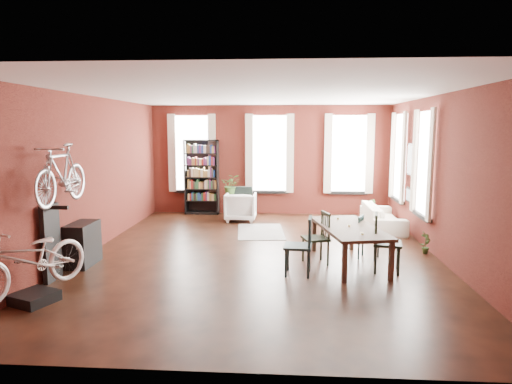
# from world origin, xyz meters

# --- Properties ---
(room) EXTENTS (9.00, 9.04, 3.22)m
(room) POSITION_xyz_m (0.25, 0.62, 2.14)
(room) COLOR black
(room) RESTS_ON ground
(dining_table) EXTENTS (1.37, 2.27, 0.72)m
(dining_table) POSITION_xyz_m (1.69, -0.53, 0.36)
(dining_table) COLOR #49382B
(dining_table) RESTS_ON ground
(dining_chair_a) EXTENTS (0.51, 0.51, 1.02)m
(dining_chair_a) POSITION_xyz_m (0.72, -1.20, 0.51)
(dining_chair_a) COLOR #1B393C
(dining_chair_a) RESTS_ON ground
(dining_chair_b) EXTENTS (0.56, 0.56, 0.98)m
(dining_chair_b) POSITION_xyz_m (1.07, -0.52, 0.49)
(dining_chair_b) COLOR black
(dining_chair_b) RESTS_ON ground
(dining_chair_c) EXTENTS (0.56, 0.56, 1.04)m
(dining_chair_c) POSITION_xyz_m (2.31, -0.93, 0.52)
(dining_chair_c) COLOR black
(dining_chair_c) RESTS_ON ground
(dining_chair_d) EXTENTS (0.50, 0.50, 0.83)m
(dining_chair_d) POSITION_xyz_m (2.13, -0.12, 0.42)
(dining_chair_d) COLOR #1B3B3C
(dining_chair_d) RESTS_ON ground
(bookshelf) EXTENTS (1.00, 0.32, 2.20)m
(bookshelf) POSITION_xyz_m (-2.00, 4.30, 1.10)
(bookshelf) COLOR black
(bookshelf) RESTS_ON ground
(white_armchair) EXTENTS (0.83, 0.78, 0.85)m
(white_armchair) POSITION_xyz_m (-0.75, 3.38, 0.43)
(white_armchair) COLOR silver
(white_armchair) RESTS_ON ground
(cream_sofa) EXTENTS (0.61, 2.08, 0.81)m
(cream_sofa) POSITION_xyz_m (2.95, 2.60, 0.41)
(cream_sofa) COLOR beige
(cream_sofa) RESTS_ON ground
(striped_rug) EXTENTS (1.28, 1.87, 0.01)m
(striped_rug) POSITION_xyz_m (-0.12, 2.03, 0.01)
(striped_rug) COLOR black
(striped_rug) RESTS_ON ground
(bike_trainer) EXTENTS (0.71, 0.71, 0.16)m
(bike_trainer) POSITION_xyz_m (-3.18, -2.78, 0.08)
(bike_trainer) COLOR black
(bike_trainer) RESTS_ON ground
(bike_wall_rack) EXTENTS (0.16, 0.60, 1.30)m
(bike_wall_rack) POSITION_xyz_m (-3.40, -1.80, 0.65)
(bike_wall_rack) COLOR black
(bike_wall_rack) RESTS_ON ground
(console_table) EXTENTS (0.40, 0.80, 0.80)m
(console_table) POSITION_xyz_m (-3.28, -0.90, 0.40)
(console_table) COLOR black
(console_table) RESTS_ON ground
(plant_stand) EXTENTS (0.41, 0.41, 0.64)m
(plant_stand) POSITION_xyz_m (-1.09, 3.71, 0.32)
(plant_stand) COLOR black
(plant_stand) RESTS_ON ground
(plant_by_sofa) EXTENTS (0.37, 0.64, 0.28)m
(plant_by_sofa) POSITION_xyz_m (2.77, 3.51, 0.14)
(plant_by_sofa) COLOR #2B5221
(plant_by_sofa) RESTS_ON ground
(plant_small) EXTENTS (0.49, 0.50, 0.16)m
(plant_small) POSITION_xyz_m (3.35, 0.30, 0.08)
(plant_small) COLOR #2D5221
(plant_small) RESTS_ON ground
(bicycle_floor) EXTENTS (1.02, 1.21, 1.95)m
(bicycle_floor) POSITION_xyz_m (-3.17, -2.82, 1.13)
(bicycle_floor) COLOR silver
(bicycle_floor) RESTS_ON bike_trainer
(bicycle_hung) EXTENTS (0.47, 1.00, 1.66)m
(bicycle_hung) POSITION_xyz_m (-3.15, -1.80, 2.13)
(bicycle_hung) COLOR #A5A8AD
(bicycle_hung) RESTS_ON bike_wall_rack
(plant_on_stand) EXTENTS (0.56, 0.62, 0.48)m
(plant_on_stand) POSITION_xyz_m (-1.05, 3.74, 0.88)
(plant_on_stand) COLOR #365B24
(plant_on_stand) RESTS_ON plant_stand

